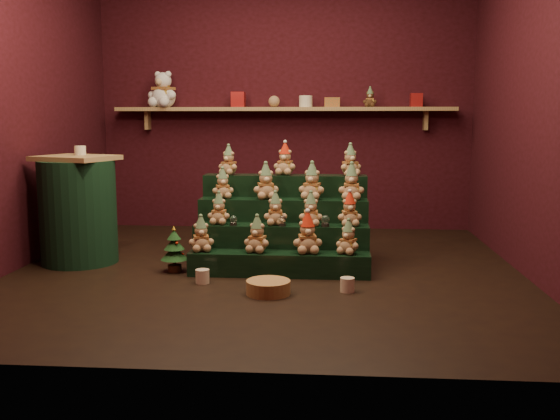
# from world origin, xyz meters

# --- Properties ---
(ground) EXTENTS (4.00, 4.00, 0.00)m
(ground) POSITION_xyz_m (0.00, 0.00, 0.00)
(ground) COLOR black
(ground) RESTS_ON ground
(back_wall) EXTENTS (4.00, 0.10, 2.80)m
(back_wall) POSITION_xyz_m (0.00, 2.05, 1.40)
(back_wall) COLOR black
(back_wall) RESTS_ON ground
(front_wall) EXTENTS (4.00, 0.10, 2.80)m
(front_wall) POSITION_xyz_m (0.00, -2.05, 1.40)
(front_wall) COLOR black
(front_wall) RESTS_ON ground
(left_wall) EXTENTS (0.10, 4.00, 2.80)m
(left_wall) POSITION_xyz_m (-2.05, 0.00, 1.40)
(left_wall) COLOR black
(left_wall) RESTS_ON ground
(right_wall) EXTENTS (0.10, 4.00, 2.80)m
(right_wall) POSITION_xyz_m (2.05, 0.00, 1.40)
(right_wall) COLOR black
(right_wall) RESTS_ON ground
(back_shelf) EXTENTS (3.60, 0.26, 0.24)m
(back_shelf) POSITION_xyz_m (0.00, 1.87, 1.29)
(back_shelf) COLOR tan
(back_shelf) RESTS_ON ground
(riser_tier_front) EXTENTS (1.40, 0.22, 0.18)m
(riser_tier_front) POSITION_xyz_m (0.11, -0.13, 0.09)
(riser_tier_front) COLOR black
(riser_tier_front) RESTS_ON ground
(riser_tier_midfront) EXTENTS (1.40, 0.22, 0.36)m
(riser_tier_midfront) POSITION_xyz_m (0.11, 0.09, 0.18)
(riser_tier_midfront) COLOR black
(riser_tier_midfront) RESTS_ON ground
(riser_tier_midback) EXTENTS (1.40, 0.22, 0.54)m
(riser_tier_midback) POSITION_xyz_m (0.11, 0.31, 0.27)
(riser_tier_midback) COLOR black
(riser_tier_midback) RESTS_ON ground
(riser_tier_back) EXTENTS (1.40, 0.22, 0.72)m
(riser_tier_back) POSITION_xyz_m (0.11, 0.53, 0.36)
(riser_tier_back) COLOR black
(riser_tier_back) RESTS_ON ground
(teddy_0) EXTENTS (0.24, 0.22, 0.27)m
(teddy_0) POSITION_xyz_m (-0.50, -0.12, 0.32)
(teddy_0) COLOR #A67C5C
(teddy_0) RESTS_ON riser_tier_front
(teddy_1) EXTENTS (0.24, 0.23, 0.28)m
(teddy_1) POSITION_xyz_m (-0.06, -0.13, 0.32)
(teddy_1) COLOR #A67C5C
(teddy_1) RESTS_ON riser_tier_front
(teddy_2) EXTENTS (0.25, 0.23, 0.31)m
(teddy_2) POSITION_xyz_m (0.33, -0.13, 0.34)
(teddy_2) COLOR #A67C5C
(teddy_2) RESTS_ON riser_tier_front
(teddy_3) EXTENTS (0.24, 0.23, 0.26)m
(teddy_3) POSITION_xyz_m (0.64, -0.13, 0.31)
(teddy_3) COLOR #A67C5C
(teddy_3) RESTS_ON riser_tier_front
(teddy_4) EXTENTS (0.19, 0.17, 0.25)m
(teddy_4) POSITION_xyz_m (-0.39, 0.08, 0.49)
(teddy_4) COLOR #A67C5C
(teddy_4) RESTS_ON riser_tier_midfront
(teddy_5) EXTENTS (0.20, 0.19, 0.26)m
(teddy_5) POSITION_xyz_m (0.07, 0.08, 0.49)
(teddy_5) COLOR #A67C5C
(teddy_5) RESTS_ON riser_tier_midfront
(teddy_6) EXTENTS (0.19, 0.18, 0.26)m
(teddy_6) POSITION_xyz_m (0.35, 0.07, 0.49)
(teddy_6) COLOR #A67C5C
(teddy_6) RESTS_ON riser_tier_midfront
(teddy_7) EXTENTS (0.21, 0.20, 0.27)m
(teddy_7) POSITION_xyz_m (0.65, 0.08, 0.49)
(teddy_7) COLOR #A67C5C
(teddy_7) RESTS_ON riser_tier_midfront
(teddy_8) EXTENTS (0.22, 0.21, 0.25)m
(teddy_8) POSITION_xyz_m (-0.40, 0.30, 0.67)
(teddy_8) COLOR #A67C5C
(teddy_8) RESTS_ON riser_tier_midback
(teddy_9) EXTENTS (0.25, 0.24, 0.30)m
(teddy_9) POSITION_xyz_m (-0.03, 0.30, 0.69)
(teddy_9) COLOR #A67C5C
(teddy_9) RESTS_ON riser_tier_midback
(teddy_10) EXTENTS (0.25, 0.24, 0.30)m
(teddy_10) POSITION_xyz_m (0.35, 0.31, 0.69)
(teddy_10) COLOR #A67C5C
(teddy_10) RESTS_ON riser_tier_midback
(teddy_11) EXTENTS (0.22, 0.20, 0.30)m
(teddy_11) POSITION_xyz_m (0.67, 0.32, 0.69)
(teddy_11) COLOR #A67C5C
(teddy_11) RESTS_ON riser_tier_midback
(teddy_12) EXTENTS (0.23, 0.22, 0.25)m
(teddy_12) POSITION_xyz_m (-0.38, 0.52, 0.85)
(teddy_12) COLOR #A67C5C
(teddy_12) RESTS_ON riser_tier_back
(teddy_13) EXTENTS (0.23, 0.21, 0.27)m
(teddy_13) POSITION_xyz_m (0.11, 0.54, 0.86)
(teddy_13) COLOR #A67C5C
(teddy_13) RESTS_ON riser_tier_back
(teddy_14) EXTENTS (0.24, 0.23, 0.26)m
(teddy_14) POSITION_xyz_m (0.67, 0.54, 0.85)
(teddy_14) COLOR #A67C5C
(teddy_14) RESTS_ON riser_tier_back
(snow_globe_a) EXTENTS (0.06, 0.06, 0.08)m
(snow_globe_a) POSITION_xyz_m (-0.26, 0.03, 0.40)
(snow_globe_a) COLOR black
(snow_globe_a) RESTS_ON riser_tier_midfront
(snow_globe_b) EXTENTS (0.06, 0.06, 0.09)m
(snow_globe_b) POSITION_xyz_m (0.12, 0.03, 0.40)
(snow_globe_b) COLOR black
(snow_globe_b) RESTS_ON riser_tier_midfront
(snow_globe_c) EXTENTS (0.07, 0.07, 0.09)m
(snow_globe_c) POSITION_xyz_m (0.46, 0.03, 0.41)
(snow_globe_c) COLOR black
(snow_globe_c) RESTS_ON riser_tier_midfront
(side_table) EXTENTS (0.71, 0.65, 0.90)m
(side_table) POSITION_xyz_m (-1.59, 0.17, 0.44)
(side_table) COLOR tan
(side_table) RESTS_ON ground
(table_ornament) EXTENTS (0.09, 0.09, 0.08)m
(table_ornament) POSITION_xyz_m (-1.59, 0.27, 0.94)
(table_ornament) COLOR beige
(table_ornament) RESTS_ON side_table
(mini_christmas_tree) EXTENTS (0.22, 0.22, 0.37)m
(mini_christmas_tree) POSITION_xyz_m (-0.72, -0.08, 0.18)
(mini_christmas_tree) COLOR #49301A
(mini_christmas_tree) RESTS_ON ground
(mug_left) EXTENTS (0.10, 0.10, 0.10)m
(mug_left) POSITION_xyz_m (-0.43, -0.41, 0.05)
(mug_left) COLOR beige
(mug_left) RESTS_ON ground
(mug_right) EXTENTS (0.10, 0.10, 0.10)m
(mug_right) POSITION_xyz_m (0.63, -0.55, 0.05)
(mug_right) COLOR beige
(mug_right) RESTS_ON ground
(wicker_basket) EXTENTS (0.34, 0.34, 0.10)m
(wicker_basket) POSITION_xyz_m (0.08, -0.66, 0.05)
(wicker_basket) COLOR #A97044
(wicker_basket) RESTS_ON ground
(white_bear) EXTENTS (0.42, 0.40, 0.48)m
(white_bear) POSITION_xyz_m (-1.29, 1.84, 1.56)
(white_bear) COLOR white
(white_bear) RESTS_ON back_shelf
(brown_bear) EXTENTS (0.16, 0.14, 0.20)m
(brown_bear) POSITION_xyz_m (0.91, 1.84, 1.42)
(brown_bear) COLOR #462C17
(brown_bear) RESTS_ON back_shelf
(gift_tin_red_a) EXTENTS (0.14, 0.14, 0.16)m
(gift_tin_red_a) POSITION_xyz_m (-0.48, 1.85, 1.40)
(gift_tin_red_a) COLOR maroon
(gift_tin_red_a) RESTS_ON back_shelf
(gift_tin_cream) EXTENTS (0.14, 0.14, 0.12)m
(gift_tin_cream) POSITION_xyz_m (0.23, 1.85, 1.38)
(gift_tin_cream) COLOR beige
(gift_tin_cream) RESTS_ON back_shelf
(gift_tin_red_b) EXTENTS (0.12, 0.12, 0.14)m
(gift_tin_red_b) POSITION_xyz_m (1.38, 1.85, 1.39)
(gift_tin_red_b) COLOR maroon
(gift_tin_red_b) RESTS_ON back_shelf
(shelf_plush_ball) EXTENTS (0.12, 0.12, 0.12)m
(shelf_plush_ball) POSITION_xyz_m (-0.10, 1.85, 1.38)
(shelf_plush_ball) COLOR #A67C5C
(shelf_plush_ball) RESTS_ON back_shelf
(scarf_gift_box) EXTENTS (0.16, 0.10, 0.10)m
(scarf_gift_box) POSITION_xyz_m (0.51, 1.85, 1.37)
(scarf_gift_box) COLOR #CF4D1D
(scarf_gift_box) RESTS_ON back_shelf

